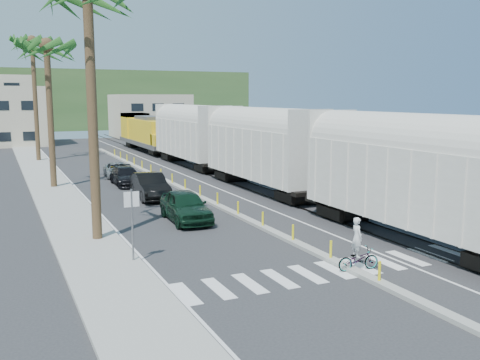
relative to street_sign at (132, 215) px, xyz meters
name	(u,v)px	position (x,y,z in m)	size (l,w,h in m)	color
ground	(317,255)	(7.30, -2.00, -1.97)	(140.00, 140.00, 0.00)	#28282B
sidewalk	(47,182)	(-1.20, 23.00, -1.90)	(3.00, 90.00, 0.15)	gray
rails	(198,168)	(12.30, 26.00, -1.94)	(1.56, 100.00, 0.06)	black
median	(172,184)	(7.30, 17.96, -1.88)	(0.45, 60.00, 0.85)	gray
crosswalk	(345,268)	(7.30, -4.00, -1.97)	(14.00, 2.20, 0.01)	silver
lane_markings	(129,177)	(5.15, 23.00, -1.97)	(9.42, 90.00, 0.01)	silver
freight_train	(229,143)	(12.30, 18.72, 0.93)	(3.00, 60.94, 5.85)	beige
palm_trees	(48,36)	(-0.80, 20.70, 8.84)	(3.50, 37.20, 13.75)	brown
street_sign	(132,215)	(0.00, 0.00, 0.00)	(0.60, 0.08, 3.00)	slate
buildings	(32,111)	(0.89, 69.66, 2.39)	(38.00, 27.00, 10.00)	#B3A88E
hillside	(55,100)	(7.30, 98.00, 4.03)	(80.00, 20.00, 12.00)	#385628
car_lead	(186,206)	(4.30, 6.15, -1.14)	(2.17, 4.95, 1.66)	black
car_second	(150,186)	(4.29, 13.20, -1.14)	(1.96, 5.10, 1.66)	black
car_third	(126,176)	(4.10, 19.25, -1.29)	(1.97, 4.70, 1.36)	black
car_rear	(117,170)	(4.37, 23.66, -1.38)	(2.34, 4.42, 1.18)	#9B9EA0
cyclist	(358,254)	(7.57, -4.41, -1.31)	(1.01, 1.82, 2.08)	#9EA0A5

